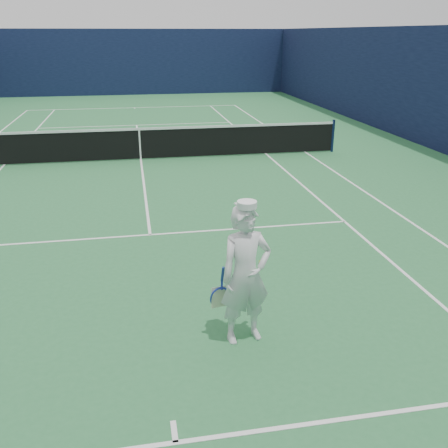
% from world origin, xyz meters
% --- Properties ---
extents(ground, '(80.00, 80.00, 0.00)m').
position_xyz_m(ground, '(0.00, 0.00, 0.00)').
color(ground, '#2A6E3C').
rests_on(ground, ground).
extents(court_markings, '(11.03, 23.83, 0.01)m').
position_xyz_m(court_markings, '(0.00, 0.00, 0.00)').
color(court_markings, white).
rests_on(court_markings, ground).
extents(windscreen_fence, '(20.12, 36.12, 4.00)m').
position_xyz_m(windscreen_fence, '(0.00, 0.00, 2.00)').
color(windscreen_fence, '#0E1736').
rests_on(windscreen_fence, ground).
extents(tennis_net, '(12.88, 0.09, 1.07)m').
position_xyz_m(tennis_net, '(0.00, 0.00, 0.55)').
color(tennis_net, '#141E4C').
rests_on(tennis_net, ground).
extents(tennis_player, '(0.84, 0.56, 1.90)m').
position_xyz_m(tennis_player, '(1.06, -10.24, 0.93)').
color(tennis_player, white).
rests_on(tennis_player, ground).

